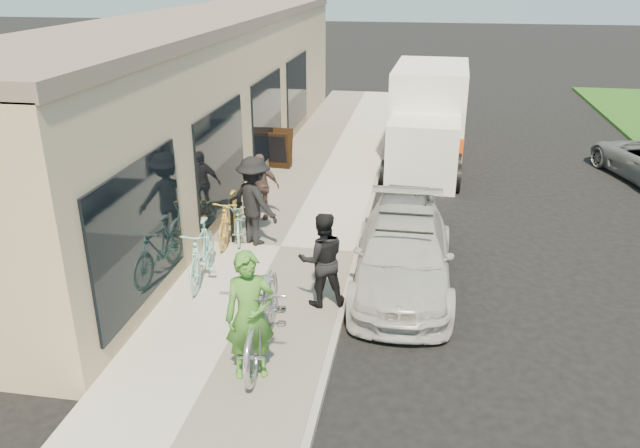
{
  "coord_description": "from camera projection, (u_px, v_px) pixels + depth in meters",
  "views": [
    {
      "loc": [
        0.7,
        -8.16,
        5.38
      ],
      "look_at": [
        -1.05,
        2.14,
        1.05
      ],
      "focal_mm": 35.0,
      "sensor_mm": 36.0,
      "label": 1
    }
  ],
  "objects": [
    {
      "name": "curb",
      "position": [
        357.0,
        255.0,
        12.38
      ],
      "size": [
        0.12,
        34.0,
        0.13
      ],
      "primitive_type": "cube",
      "color": "#9D978F",
      "rests_on": "ground"
    },
    {
      "name": "sidewalk",
      "position": [
        281.0,
        249.0,
        12.61
      ],
      "size": [
        3.0,
        34.0,
        0.15
      ],
      "primitive_type": "cube",
      "color": "#BCB5A9",
      "rests_on": "ground"
    },
    {
      "name": "cruiser_bike_c",
      "position": [
        230.0,
        218.0,
        12.65
      ],
      "size": [
        0.5,
        1.65,
        0.99
      ],
      "primitive_type": "imported",
      "rotation": [
        0.0,
        0.0,
        0.02
      ],
      "color": "gold",
      "rests_on": "sidewalk"
    },
    {
      "name": "sedan_silver",
      "position": [
        401.0,
        223.0,
        12.59
      ],
      "size": [
        1.54,
        3.46,
        1.15
      ],
      "primitive_type": "imported",
      "rotation": [
        0.0,
        0.0,
        -0.05
      ],
      "color": "#97979C",
      "rests_on": "ground"
    },
    {
      "name": "bike_rack",
      "position": [
        239.0,
        211.0,
        12.82
      ],
      "size": [
        0.2,
        0.65,
        0.94
      ],
      "rotation": [
        0.0,
        0.0,
        -0.23
      ],
      "color": "black",
      "rests_on": "sidewalk"
    },
    {
      "name": "ground",
      "position": [
        364.0,
        343.0,
        9.6
      ],
      "size": [
        120.0,
        120.0,
        0.0
      ],
      "primitive_type": "plane",
      "color": "black",
      "rests_on": "ground"
    },
    {
      "name": "cruiser_bike_a",
      "position": [
        202.0,
        252.0,
        11.05
      ],
      "size": [
        0.7,
        1.82,
        1.07
      ],
      "primitive_type": "imported",
      "rotation": [
        0.0,
        0.0,
        0.11
      ],
      "color": "#94DDD0",
      "rests_on": "sidewalk"
    },
    {
      "name": "storefront",
      "position": [
        203.0,
        96.0,
        16.87
      ],
      "size": [
        3.6,
        20.0,
        4.22
      ],
      "color": "tan",
      "rests_on": "ground"
    },
    {
      "name": "bystander_a",
      "position": [
        254.0,
        201.0,
        12.4
      ],
      "size": [
        1.35,
        1.21,
        1.81
      ],
      "primitive_type": "imported",
      "rotation": [
        0.0,
        0.0,
        2.54
      ],
      "color": "black",
      "rests_on": "sidewalk"
    },
    {
      "name": "sandwich_board",
      "position": [
        279.0,
        149.0,
        17.27
      ],
      "size": [
        0.69,
        0.69,
        1.05
      ],
      "rotation": [
        0.0,
        0.0,
        -0.07
      ],
      "color": "black",
      "rests_on": "sidewalk"
    },
    {
      "name": "woman_rider",
      "position": [
        250.0,
        316.0,
        8.3
      ],
      "size": [
        0.78,
        0.65,
        1.84
      ],
      "primitive_type": "imported",
      "rotation": [
        0.0,
        0.0,
        0.36
      ],
      "color": "#45872D",
      "rests_on": "sidewalk"
    },
    {
      "name": "bystander_b",
      "position": [
        260.0,
        186.0,
        13.74
      ],
      "size": [
        0.88,
        0.39,
        1.48
      ],
      "primitive_type": "imported",
      "rotation": [
        0.0,
        0.0,
        0.03
      ],
      "color": "brown",
      "rests_on": "sidewalk"
    },
    {
      "name": "cruiser_bike_b",
      "position": [
        239.0,
        218.0,
        12.88
      ],
      "size": [
        0.99,
        1.69,
        0.84
      ],
      "primitive_type": "imported",
      "rotation": [
        0.0,
        0.0,
        0.29
      ],
      "color": "#94DDD0",
      "rests_on": "sidewalk"
    },
    {
      "name": "sedan_white",
      "position": [
        403.0,
        255.0,
        11.12
      ],
      "size": [
        1.79,
        4.26,
        1.27
      ],
      "rotation": [
        0.0,
        0.0,
        0.02
      ],
      "color": "beige",
      "rests_on": "ground"
    },
    {
      "name": "tandem_bike",
      "position": [
        263.0,
        310.0,
        8.95
      ],
      "size": [
        1.08,
        2.56,
        1.31
      ],
      "primitive_type": "imported",
      "rotation": [
        0.0,
        0.0,
        0.08
      ],
      "color": "#B6B6B8",
      "rests_on": "sidewalk"
    },
    {
      "name": "moving_truck",
      "position": [
        428.0,
        121.0,
        18.18
      ],
      "size": [
        2.29,
        5.61,
        2.72
      ],
      "rotation": [
        0.0,
        0.0,
        -0.04
      ],
      "color": "white",
      "rests_on": "ground"
    },
    {
      "name": "man_standing",
      "position": [
        322.0,
        260.0,
        10.15
      ],
      "size": [
        0.95,
        0.84,
        1.62
      ],
      "primitive_type": "imported",
      "rotation": [
        0.0,
        0.0,
        3.49
      ],
      "color": "black",
      "rests_on": "sidewalk"
    }
  ]
}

